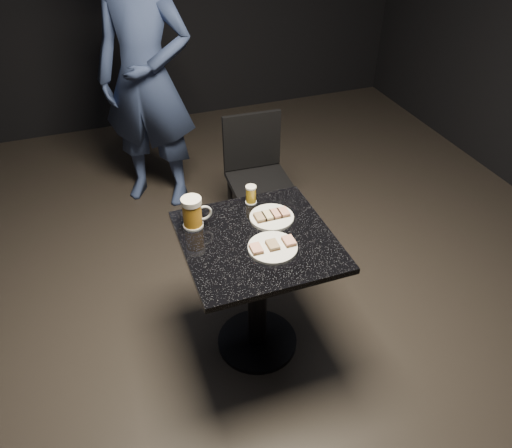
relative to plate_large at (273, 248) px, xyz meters
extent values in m
plane|color=black|center=(-0.04, 0.10, -0.76)|extent=(6.00, 6.00, 0.00)
cylinder|color=white|center=(0.00, 0.00, 0.00)|extent=(0.23, 0.23, 0.01)
cylinder|color=white|center=(0.08, 0.22, 0.00)|extent=(0.22, 0.22, 0.01)
imported|color=navy|center=(-0.25, 1.74, 0.19)|extent=(0.82, 0.74, 1.89)
cylinder|color=black|center=(-0.04, 0.10, -0.74)|extent=(0.44, 0.44, 0.03)
cylinder|color=black|center=(-0.04, 0.10, -0.38)|extent=(0.10, 0.10, 0.69)
cube|color=black|center=(-0.04, 0.10, -0.02)|extent=(0.70, 0.70, 0.03)
cylinder|color=silver|center=(-0.30, 0.29, 0.00)|extent=(0.10, 0.10, 0.01)
cylinder|color=orange|center=(-0.30, 0.29, 0.06)|extent=(0.09, 0.09, 0.12)
cylinder|color=white|center=(-0.30, 0.29, 0.14)|extent=(0.10, 0.10, 0.03)
torus|color=silver|center=(-0.25, 0.28, 0.07)|extent=(0.08, 0.01, 0.08)
cylinder|color=white|center=(0.03, 0.38, 0.00)|extent=(0.06, 0.06, 0.01)
cylinder|color=gold|center=(0.03, 0.38, 0.04)|extent=(0.05, 0.05, 0.08)
cylinder|color=white|center=(0.03, 0.38, 0.09)|extent=(0.06, 0.06, 0.01)
cube|color=black|center=(0.30, 0.97, -0.31)|extent=(0.41, 0.41, 0.04)
cylinder|color=black|center=(0.12, 0.82, -0.54)|extent=(0.03, 0.03, 0.43)
cylinder|color=black|center=(0.45, 0.80, -0.54)|extent=(0.03, 0.03, 0.43)
cylinder|color=black|center=(0.14, 1.14, -0.54)|extent=(0.03, 0.03, 0.43)
cylinder|color=black|center=(0.47, 1.13, -0.54)|extent=(0.03, 0.03, 0.43)
cube|color=black|center=(0.31, 1.15, -0.09)|extent=(0.39, 0.05, 0.39)
cube|color=#4C3521|center=(-0.08, 0.00, 0.01)|extent=(0.05, 0.07, 0.01)
cube|color=tan|center=(-0.08, 0.00, 0.02)|extent=(0.05, 0.07, 0.01)
cube|color=#4C3521|center=(0.00, 0.00, 0.01)|extent=(0.05, 0.07, 0.01)
cube|color=#8C7251|center=(0.00, 0.00, 0.02)|extent=(0.05, 0.07, 0.01)
cube|color=#4C3521|center=(0.08, 0.00, 0.01)|extent=(0.05, 0.07, 0.01)
cube|color=tan|center=(0.08, 0.00, 0.02)|extent=(0.05, 0.07, 0.01)
cube|color=#4C3521|center=(0.02, 0.22, 0.01)|extent=(0.05, 0.07, 0.01)
cube|color=#8C7251|center=(0.02, 0.22, 0.02)|extent=(0.05, 0.07, 0.01)
cube|color=#4C3521|center=(0.06, 0.22, 0.01)|extent=(0.05, 0.07, 0.01)
cube|color=beige|center=(0.06, 0.22, 0.02)|extent=(0.05, 0.07, 0.01)
cube|color=#4C3521|center=(0.10, 0.22, 0.01)|extent=(0.05, 0.07, 0.01)
cube|color=tan|center=(0.10, 0.22, 0.02)|extent=(0.05, 0.07, 0.01)
cube|color=#4C3521|center=(0.14, 0.22, 0.01)|extent=(0.05, 0.07, 0.01)
cube|color=tan|center=(0.14, 0.22, 0.02)|extent=(0.05, 0.07, 0.01)
camera|label=1|loc=(-0.66, -1.61, 1.47)|focal=35.00mm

